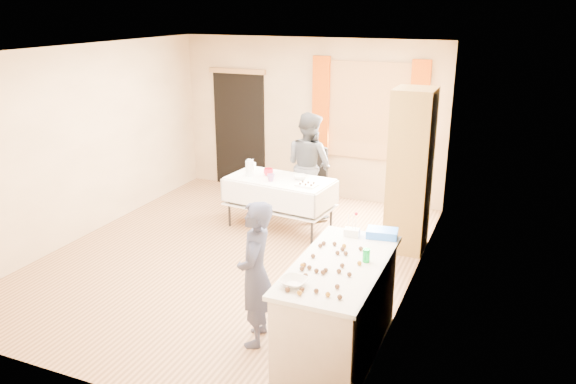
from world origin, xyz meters
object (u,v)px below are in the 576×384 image
at_px(counter, 338,309).
at_px(party_table, 280,199).
at_px(cabinet, 410,171).
at_px(chair, 310,191).
at_px(girl, 255,274).
at_px(woman, 309,165).

distance_m(counter, party_table, 3.12).
xyz_separation_m(cabinet, party_table, (-1.82, -0.02, -0.61)).
distance_m(counter, chair, 3.88).
height_order(cabinet, party_table, cabinet).
distance_m(party_table, girl, 2.90).
bearing_deg(counter, party_table, 123.46).
bearing_deg(girl, cabinet, 146.96).
xyz_separation_m(party_table, woman, (0.20, 0.64, 0.35)).
height_order(party_table, chair, chair).
relative_size(chair, girl, 0.70).
xyz_separation_m(chair, girl, (0.83, -3.66, 0.41)).
bearing_deg(chair, woman, -50.15).
bearing_deg(chair, counter, -41.85).
height_order(cabinet, counter, cabinet).
relative_size(party_table, woman, 0.99).
relative_size(girl, woman, 0.89).
bearing_deg(cabinet, chair, 151.98).
xyz_separation_m(counter, woman, (-1.52, 3.24, 0.35)).
relative_size(cabinet, chair, 2.13).
bearing_deg(girl, counter, 83.95).
bearing_deg(cabinet, counter, -92.18).
height_order(counter, girl, girl).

